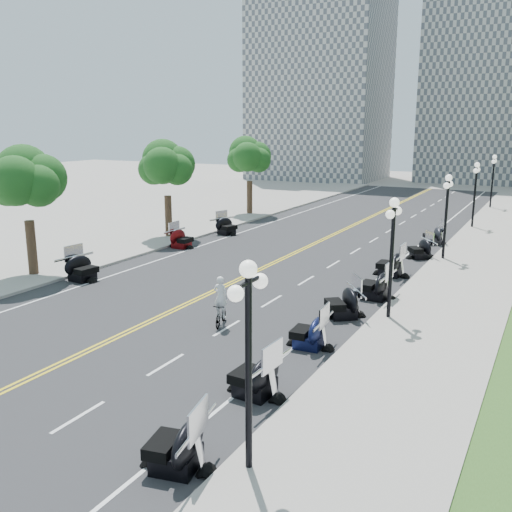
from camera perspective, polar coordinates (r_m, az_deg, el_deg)
The scene contains 47 objects.
ground at distance 24.60m, azimuth -9.38°, elevation -5.93°, with size 160.00×160.00×0.00m, color gray.
road at distance 32.75m, azimuth 1.26°, elevation -0.94°, with size 16.00×90.00×0.01m, color #333335.
centerline_yellow_a at distance 32.80m, azimuth 1.07°, elevation -0.91°, with size 0.12×90.00×0.00m, color yellow.
centerline_yellow_b at distance 32.70m, azimuth 1.45°, elevation -0.95°, with size 0.12×90.00×0.00m, color yellow.
edge_line_north at distance 30.50m, azimuth 12.06°, elevation -2.28°, with size 0.12×90.00×0.00m, color white.
edge_line_south at distance 36.01m, azimuth -7.86°, elevation 0.24°, with size 0.12×90.00×0.00m, color white.
lane_dash_4 at distance 17.14m, azimuth -17.33°, elevation -15.10°, with size 0.12×2.00×0.00m, color white.
lane_dash_5 at distance 19.82m, azimuth -9.00°, elevation -10.66°, with size 0.12×2.00×0.00m, color white.
lane_dash_6 at distance 22.89m, azimuth -2.94°, elevation -7.20°, with size 0.12×2.00×0.00m, color white.
lane_dash_7 at distance 26.20m, azimuth 1.58°, elevation -4.53°, with size 0.12×2.00×0.00m, color white.
lane_dash_8 at distance 29.69m, azimuth 5.03°, elevation -2.45°, with size 0.12×2.00×0.00m, color white.
lane_dash_9 at distance 33.29m, azimuth 7.74°, elevation -0.81°, with size 0.12×2.00×0.00m, color white.
lane_dash_10 at distance 36.98m, azimuth 9.92°, elevation 0.50°, with size 0.12×2.00×0.00m, color white.
lane_dash_11 at distance 40.72m, azimuth 11.70°, elevation 1.58°, with size 0.12×2.00×0.00m, color white.
lane_dash_12 at distance 44.51m, azimuth 13.17°, elevation 2.48°, with size 0.12×2.00×0.00m, color white.
lane_dash_13 at distance 48.33m, azimuth 14.42°, elevation 3.23°, with size 0.12×2.00×0.00m, color white.
lane_dash_14 at distance 52.18m, azimuth 15.49°, elevation 3.87°, with size 0.12×2.00×0.00m, color white.
lane_dash_15 at distance 56.05m, azimuth 16.40°, elevation 4.42°, with size 0.12×2.00×0.00m, color white.
lane_dash_16 at distance 59.94m, azimuth 17.21°, elevation 4.90°, with size 0.12×2.00×0.00m, color white.
lane_dash_17 at distance 63.84m, azimuth 17.91°, elevation 5.32°, with size 0.12×2.00×0.00m, color white.
lane_dash_18 at distance 67.76m, azimuth 18.54°, elevation 5.69°, with size 0.12×2.00×0.00m, color white.
lane_dash_19 at distance 71.68m, azimuth 19.09°, elevation 6.02°, with size 0.12×2.00×0.00m, color white.
sidewalk_north at distance 29.68m, azimuth 19.69°, elevation -3.07°, with size 5.00×90.00×0.15m, color #9E9991.
sidewalk_south at distance 38.50m, azimuth -12.82°, elevation 0.97°, with size 5.00×90.00×0.15m, color #9E9991.
distant_block_a at distance 86.77m, azimuth 6.43°, elevation 16.35°, with size 18.00×14.00×26.00m, color gray.
distant_block_b at distance 87.27m, azimuth 22.19°, elevation 16.80°, with size 16.00×12.00×30.00m, color gray.
street_lamp_1 at distance 12.99m, azimuth -0.75°, elevation -11.19°, with size 0.50×1.20×4.90m, color black, non-canonical shape.
street_lamp_2 at distance 23.69m, azimuth 13.38°, elevation -0.30°, with size 0.50×1.20×4.90m, color black, non-canonical shape.
street_lamp_3 at distance 35.24m, azimuth 18.45°, elevation 3.69°, with size 0.50×1.20×4.90m, color black, non-canonical shape.
street_lamp_4 at distance 47.02m, azimuth 21.02°, elevation 5.70°, with size 0.50×1.20×4.90m, color black, non-canonical shape.
street_lamp_5 at distance 58.89m, azimuth 22.56°, elevation 6.89°, with size 0.50×1.20×4.90m, color black, non-canonical shape.
tree_2 at distance 31.88m, azimuth -22.00°, elevation 6.40°, with size 4.80×4.80×9.20m, color #235619, non-canonical shape.
tree_3 at distance 40.61m, azimuth -8.91°, elevation 8.42°, with size 4.80×4.80×9.20m, color #235619, non-canonical shape.
tree_4 at distance 50.69m, azimuth -0.65°, elevation 9.47°, with size 4.80×4.80×9.20m, color #235619, non-canonical shape.
motorcycle_n_3 at distance 14.11m, azimuth -8.02°, elevation -17.91°, with size 2.02×2.02×1.41m, color black, non-canonical shape.
motorcycle_n_4 at distance 17.29m, azimuth -0.11°, elevation -11.60°, with size 2.06×2.06×1.44m, color black, non-canonical shape.
motorcycle_n_5 at distance 20.87m, azimuth 5.35°, elevation -7.36°, with size 1.91×1.91×1.34m, color black, non-canonical shape.
motorcycle_n_6 at distance 24.14m, azimuth 8.67°, elevation -4.47°, with size 2.06×2.06×1.44m, color black, non-canonical shape.
motorcycle_n_7 at distance 26.94m, azimuth 11.87°, elevation -2.70°, with size 2.12×2.12×1.48m, color black, non-canonical shape.
motorcycle_n_8 at distance 31.17m, azimuth 13.32°, elevation -0.65°, with size 2.09×2.09×1.46m, color black, non-canonical shape.
motorcycle_n_9 at distance 35.69m, azimuth 16.11°, elevation 0.81°, with size 1.92×1.92×1.34m, color black, non-canonical shape.
motorcycle_n_10 at distance 40.24m, azimuth 17.30°, elevation 2.07°, with size 1.89×1.89×1.32m, color black, non-canonical shape.
motorcycle_s_6 at distance 30.78m, azimuth -17.01°, elevation -1.03°, with size 2.11×2.11×1.48m, color black, non-canonical shape.
motorcycle_s_8 at distance 37.56m, azimuth -7.47°, elevation 1.84°, with size 1.97×1.97×1.38m, color #590A0C, non-canonical shape.
motorcycle_s_9 at distance 41.87m, azimuth -2.97°, elevation 3.10°, with size 1.98×1.98×1.39m, color black, non-canonical shape.
bicycle at distance 23.06m, azimuth -3.53°, elevation -5.82°, with size 0.45×1.59×0.95m, color #A51414.
cyclist_rider at distance 22.67m, azimuth -3.58°, elevation -2.64°, with size 0.62×0.41×1.71m, color silver.
Camera 1 is at (14.32, -18.37, 7.94)m, focal length 40.00 mm.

